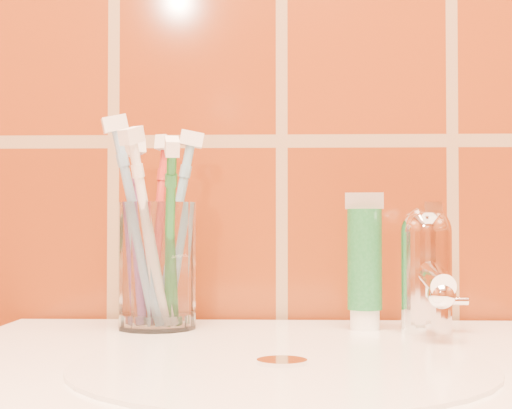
{
  "coord_description": "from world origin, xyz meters",
  "views": [
    {
      "loc": [
        -0.0,
        0.35,
        0.95
      ],
      "look_at": [
        -0.02,
        1.08,
        0.97
      ],
      "focal_mm": 55.0,
      "sensor_mm": 36.0,
      "label": 1
    }
  ],
  "objects": [
    {
      "name": "glass_tumbler",
      "position": [
        -0.12,
        1.11,
        0.91
      ],
      "size": [
        0.08,
        0.08,
        0.12
      ],
      "primitive_type": "cylinder",
      "rotation": [
        0.0,
        0.0,
        -0.07
      ],
      "color": "white",
      "rests_on": "pedestal_sink"
    },
    {
      "name": "toothpaste_tube",
      "position": [
        0.08,
        1.12,
        0.91
      ],
      "size": [
        0.04,
        0.03,
        0.13
      ],
      "rotation": [
        0.0,
        0.0,
        -0.13
      ],
      "color": "white",
      "rests_on": "pedestal_sink"
    },
    {
      "name": "faucet",
      "position": [
        0.14,
        1.09,
        0.91
      ],
      "size": [
        0.05,
        0.11,
        0.12
      ],
      "color": "white",
      "rests_on": "pedestal_sink"
    },
    {
      "name": "toothbrush_0",
      "position": [
        -0.12,
        1.13,
        0.94
      ],
      "size": [
        0.07,
        0.09,
        0.2
      ],
      "primitive_type": null,
      "rotation": [
        0.17,
        0.0,
        2.71
      ],
      "color": "red",
      "rests_on": "glass_tumbler"
    },
    {
      "name": "toothbrush_1",
      "position": [
        -0.1,
        1.08,
        0.94
      ],
      "size": [
        0.07,
        0.15,
        0.2
      ],
      "primitive_type": null,
      "rotation": [
        0.37,
        0.0,
        0.2
      ],
      "color": "#1C692A",
      "rests_on": "glass_tumbler"
    },
    {
      "name": "toothbrush_2",
      "position": [
        -0.13,
        1.09,
        0.94
      ],
      "size": [
        0.1,
        0.13,
        0.21
      ],
      "primitive_type": null,
      "rotation": [
        0.27,
        0.0,
        -0.54
      ],
      "color": "white",
      "rests_on": "glass_tumbler"
    },
    {
      "name": "toothbrush_3",
      "position": [
        -0.14,
        1.1,
        0.95
      ],
      "size": [
        0.1,
        0.09,
        0.21
      ],
      "primitive_type": null,
      "rotation": [
        0.22,
        0.0,
        -1.25
      ],
      "color": "#79A9D8",
      "rests_on": "glass_tumbler"
    },
    {
      "name": "toothbrush_4",
      "position": [
        -0.14,
        1.12,
        0.94
      ],
      "size": [
        0.08,
        0.09,
        0.2
      ],
      "primitive_type": null,
      "rotation": [
        0.16,
        0.0,
        -2.52
      ],
      "color": "#74408A",
      "rests_on": "glass_tumbler"
    },
    {
      "name": "toothbrush_5",
      "position": [
        -0.11,
        1.13,
        0.95
      ],
      "size": [
        0.07,
        0.07,
        0.2
      ],
      "primitive_type": null,
      "rotation": [
        0.19,
        0.0,
        1.74
      ],
      "color": "#6EA4C4",
      "rests_on": "glass_tumbler"
    }
  ]
}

